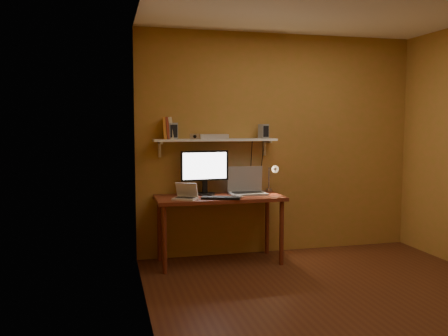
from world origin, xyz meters
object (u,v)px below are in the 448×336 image
object	(u,v)px
netbook	(186,195)
router	(214,137)
desk	(220,204)
desk_lamp	(272,175)
speaker_right	(264,131)
monitor	(205,170)
wall_shelf	(215,140)
shelf_camera	(195,136)
speaker_left	(172,131)
laptop	(246,187)
mouse	(239,197)
keyboard	(221,198)

from	to	relation	value
netbook	router	world-z (taller)	router
desk	desk_lamp	xyz separation A→B (m)	(0.66, 0.13, 0.29)
speaker_right	monitor	bearing A→B (deg)	164.57
wall_shelf	shelf_camera	bearing A→B (deg)	-162.66
speaker_left	desk_lamp	bearing A→B (deg)	-17.35
netbook	shelf_camera	xyz separation A→B (m)	(0.14, 0.24, 0.61)
wall_shelf	monitor	distance (m)	0.36
netbook	speaker_left	size ratio (longest dim) A/B	1.61
monitor	laptop	bearing A→B (deg)	-10.48
desk	desk_lamp	size ratio (longest dim) A/B	3.73
speaker_right	router	size ratio (longest dim) A/B	0.52
desk	wall_shelf	xyz separation A→B (m)	(0.00, 0.19, 0.69)
desk	wall_shelf	distance (m)	0.72
netbook	shelf_camera	distance (m)	0.67
desk	mouse	size ratio (longest dim) A/B	15.42
desk	monitor	world-z (taller)	monitor
desk_lamp	desk	bearing A→B (deg)	-169.19
laptop	desk_lamp	bearing A→B (deg)	4.71
shelf_camera	speaker_left	bearing A→B (deg)	161.42
laptop	speaker_right	bearing A→B (deg)	21.72
monitor	desk_lamp	xyz separation A→B (m)	(0.79, -0.03, -0.07)
laptop	keyboard	world-z (taller)	laptop
wall_shelf	desk_lamp	bearing A→B (deg)	-5.88
speaker_left	speaker_right	xyz separation A→B (m)	(1.06, -0.00, -0.01)
monitor	speaker_left	xyz separation A→B (m)	(-0.36, 0.04, 0.44)
laptop	speaker_left	size ratio (longest dim) A/B	2.33
mouse	netbook	bearing A→B (deg)	-173.48
monitor	laptop	world-z (taller)	monitor
wall_shelf	laptop	distance (m)	0.64
mouse	router	size ratio (longest dim) A/B	0.29
desk	speaker_left	distance (m)	0.96
wall_shelf	router	distance (m)	0.05
monitor	keyboard	bearing A→B (deg)	-79.31
monitor	desk_lamp	size ratio (longest dim) A/B	1.46
monitor	keyboard	xyz separation A→B (m)	(0.10, -0.35, -0.27)
laptop	speaker_right	world-z (taller)	speaker_right
mouse	shelf_camera	bearing A→B (deg)	157.08
speaker_right	shelf_camera	world-z (taller)	speaker_right
keyboard	netbook	bearing A→B (deg)	-171.74
desk	mouse	distance (m)	0.27
router	mouse	bearing A→B (deg)	-63.07
keyboard	mouse	size ratio (longest dim) A/B	4.51
desk	wall_shelf	size ratio (longest dim) A/B	1.00
wall_shelf	speaker_right	distance (m)	0.58
desk	speaker_left	size ratio (longest dim) A/B	7.78
keyboard	shelf_camera	size ratio (longest dim) A/B	4.13
wall_shelf	shelf_camera	xyz separation A→B (m)	(-0.25, -0.08, 0.05)
mouse	desk_lamp	bearing A→B (deg)	44.67
laptop	speaker_left	distance (m)	1.05
monitor	desk_lamp	bearing A→B (deg)	-7.44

